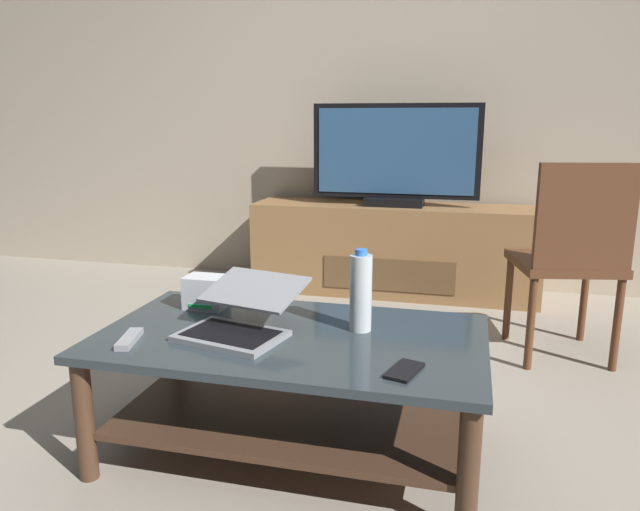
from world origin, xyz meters
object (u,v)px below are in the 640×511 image
router_box (206,292)px  cell_phone (404,371)px  media_cabinet (393,249)px  tv_remote (129,339)px  coffee_table (291,370)px  dining_chair (571,252)px  television (395,157)px  laptop (241,316)px  water_bottle_near (361,292)px

router_box → cell_phone: router_box is taller
media_cabinet → tv_remote: media_cabinet is taller
media_cabinet → coffee_table: bearing=-92.5°
dining_chair → coffee_table: bearing=-133.4°
coffee_table → tv_remote: tv_remote is taller
router_box → tv_remote: bearing=-102.8°
media_cabinet → dining_chair: 1.33m
cell_phone → media_cabinet: bearing=114.2°
cell_phone → tv_remote: bearing=-165.0°
dining_chair → cell_phone: dining_chair is taller
router_box → television: bearing=75.2°
laptop → dining_chair: bearing=43.1°
media_cabinet → water_bottle_near: bearing=-86.1°
coffee_table → cell_phone: bearing=-28.3°
coffee_table → water_bottle_near: water_bottle_near is taller
media_cabinet → dining_chair: size_ratio=1.94×
television → cell_phone: television is taller
cell_phone → tv_remote: 0.87m
television → cell_phone: bearing=-81.9°
dining_chair → water_bottle_near: 1.25m
television → router_box: 1.88m
media_cabinet → water_bottle_near: size_ratio=6.55×
coffee_table → media_cabinet: media_cabinet is taller
coffee_table → media_cabinet: size_ratio=0.70×
cell_phone → television: bearing=114.2°
coffee_table → laptop: 0.25m
water_bottle_near → cell_phone: bearing=-59.3°
dining_chair → cell_phone: 1.42m
television → tv_remote: size_ratio=6.51×
cell_phone → water_bottle_near: bearing=136.9°
television → laptop: (-0.25, -2.00, -0.40)m
media_cabinet → television: 0.59m
cell_phone → coffee_table: bearing=167.9°
coffee_table → cell_phone: 0.47m
coffee_table → dining_chair: bearing=46.6°
router_box → cell_phone: bearing=-27.3°
router_box → tv_remote: router_box is taller
dining_chair → cell_phone: (-0.61, -1.27, -0.09)m
laptop → cell_phone: laptop is taller
television → water_bottle_near: television is taller
cell_phone → laptop: bearing=178.1°
coffee_table → dining_chair: size_ratio=1.35×
television → tv_remote: 2.28m
laptop → water_bottle_near: bearing=18.3°
coffee_table → television: size_ratio=1.21×
router_box → cell_phone: (0.78, -0.40, -0.06)m
coffee_table → dining_chair: 1.48m
media_cabinet → laptop: 2.05m
television → laptop: bearing=-97.0°
dining_chair → water_bottle_near: (-0.79, -0.97, 0.03)m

